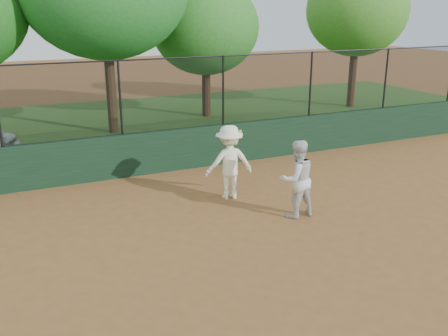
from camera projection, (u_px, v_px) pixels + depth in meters
name	position (u px, v px, depth m)	size (l,w,h in m)	color
ground	(234.00, 272.00, 8.89)	(80.00, 80.00, 0.00)	brown
back_wall	(142.00, 154.00, 13.90)	(26.00, 0.20, 1.20)	#183520
grass_strip	(100.00, 129.00, 19.28)	(36.00, 12.00, 0.01)	#264F18
player_second	(296.00, 179.00, 11.02)	(0.86, 0.67, 1.77)	silver
player_main	(229.00, 162.00, 12.07)	(1.25, 0.80, 1.83)	white
fence_assembly	(137.00, 95.00, 13.38)	(26.00, 0.06, 2.00)	black
tree_3	(206.00, 27.00, 20.39)	(4.48, 4.07, 5.63)	#3D2514
tree_4	(357.00, 11.00, 22.27)	(4.68, 4.26, 6.36)	#462B19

